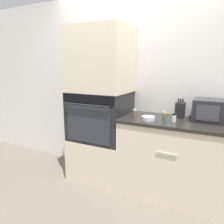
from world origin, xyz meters
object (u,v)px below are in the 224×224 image
(wall_oven, at_px, (100,116))
(bowl, at_px, (148,118))
(condiment_jar_near, at_px, (174,118))
(condiment_jar_far, at_px, (165,116))
(knife_block, at_px, (180,110))
(microwave, at_px, (211,111))
(condiment_jar_mid, at_px, (135,113))

(wall_oven, xyz_separation_m, bowl, (0.71, -0.13, 0.07))
(condiment_jar_near, height_order, condiment_jar_far, condiment_jar_far)
(knife_block, height_order, bowl, knife_block)
(condiment_jar_far, bearing_deg, knife_block, 62.93)
(knife_block, distance_m, bowl, 0.43)
(bowl, xyz_separation_m, condiment_jar_far, (0.17, 0.06, 0.03))
(microwave, relative_size, bowl, 2.38)
(condiment_jar_near, relative_size, condiment_jar_mid, 1.13)
(wall_oven, relative_size, bowl, 4.96)
(microwave, xyz_separation_m, bowl, (-0.63, -0.26, -0.10))
(wall_oven, xyz_separation_m, knife_block, (1.00, 0.17, 0.14))
(condiment_jar_mid, bearing_deg, wall_oven, -179.89)
(bowl, distance_m, condiment_jar_near, 0.28)
(condiment_jar_far, bearing_deg, bowl, -159.27)
(wall_oven, bearing_deg, bowl, -10.48)
(condiment_jar_mid, bearing_deg, condiment_jar_near, -8.91)
(bowl, bearing_deg, condiment_jar_far, 20.73)
(condiment_jar_near, distance_m, condiment_jar_mid, 0.50)
(wall_oven, xyz_separation_m, microwave, (1.34, 0.12, 0.17))
(bowl, bearing_deg, wall_oven, 169.52)
(bowl, bearing_deg, condiment_jar_near, 11.51)
(bowl, relative_size, condiment_jar_near, 1.58)
(condiment_jar_mid, bearing_deg, knife_block, 18.70)
(microwave, height_order, knife_block, microwave)
(condiment_jar_near, relative_size, condiment_jar_far, 0.95)
(wall_oven, height_order, knife_block, wall_oven)
(knife_block, bearing_deg, condiment_jar_far, -117.07)
(microwave, height_order, condiment_jar_far, microwave)
(wall_oven, height_order, bowl, wall_oven)
(microwave, bearing_deg, condiment_jar_mid, -171.65)
(knife_block, relative_size, condiment_jar_mid, 2.67)
(knife_block, xyz_separation_m, condiment_jar_mid, (-0.51, -0.17, -0.05))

